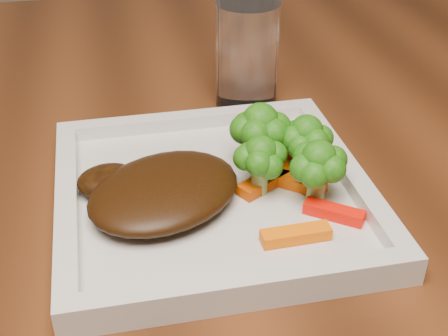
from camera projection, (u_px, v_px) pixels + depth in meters
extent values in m
cube|color=silver|center=(213.00, 198.00, 0.55)|extent=(0.27, 0.27, 0.01)
ellipsoid|color=#311A07|center=(164.00, 191.00, 0.53)|extent=(0.18, 0.17, 0.03)
cube|color=#FF6B04|center=(296.00, 235.00, 0.49)|extent=(0.06, 0.02, 0.01)
cube|color=#F81104|center=(334.00, 212.00, 0.52)|extent=(0.05, 0.04, 0.01)
cube|color=#FF2704|center=(303.00, 150.00, 0.60)|extent=(0.06, 0.02, 0.01)
cube|color=#EB5603|center=(295.00, 182.00, 0.56)|extent=(0.05, 0.05, 0.01)
cube|color=#C84303|center=(268.00, 180.00, 0.56)|extent=(0.06, 0.05, 0.01)
cylinder|color=white|center=(247.00, 56.00, 0.69)|extent=(0.09, 0.09, 0.12)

